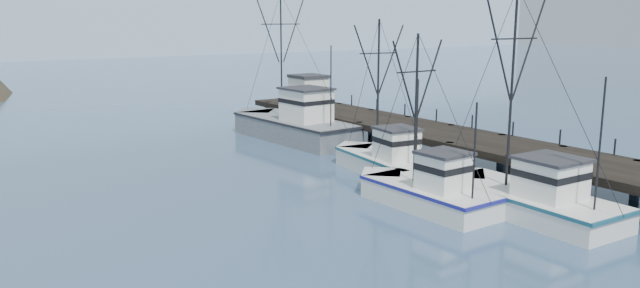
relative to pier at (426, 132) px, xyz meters
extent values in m
plane|color=#304A6C|center=(-14.00, -16.00, -1.69)|extent=(400.00, 400.00, 0.00)
cube|color=black|center=(0.00, 0.00, 0.06)|extent=(6.00, 44.00, 0.50)
cylinder|color=black|center=(-2.60, -15.00, -0.69)|extent=(0.56, 0.56, 2.00)
cylinder|color=black|center=(2.60, -15.00, -0.69)|extent=(0.56, 0.56, 2.00)
cylinder|color=black|center=(-2.60, -10.00, -0.69)|extent=(0.56, 0.56, 2.00)
cylinder|color=black|center=(2.60, -10.00, -0.69)|extent=(0.56, 0.56, 2.00)
cylinder|color=black|center=(-2.60, -5.00, -0.69)|extent=(0.56, 0.56, 2.00)
cylinder|color=black|center=(2.60, -5.00, -0.69)|extent=(0.56, 0.56, 2.00)
cylinder|color=black|center=(-2.60, 0.00, -0.69)|extent=(0.56, 0.56, 2.00)
cylinder|color=black|center=(2.60, 0.00, -0.69)|extent=(0.56, 0.56, 2.00)
cylinder|color=black|center=(-2.60, 5.00, -0.69)|extent=(0.56, 0.56, 2.00)
cylinder|color=black|center=(2.60, 5.00, -0.69)|extent=(0.56, 0.56, 2.00)
cylinder|color=black|center=(-2.60, 10.00, -0.69)|extent=(0.56, 0.56, 2.00)
cylinder|color=black|center=(2.60, 10.00, -0.69)|extent=(0.56, 0.56, 2.00)
cylinder|color=black|center=(-2.60, 15.00, -0.69)|extent=(0.56, 0.56, 2.00)
cylinder|color=black|center=(2.60, 15.00, -0.69)|extent=(0.56, 0.56, 2.00)
cylinder|color=black|center=(-2.60, 20.00, -0.69)|extent=(0.56, 0.56, 2.00)
cylinder|color=black|center=(2.60, 20.00, -0.69)|extent=(0.56, 0.56, 2.00)
cube|color=#9EB2C6|center=(-4.00, 154.00, -1.69)|extent=(360.00, 40.00, 26.00)
cube|color=silver|center=(-5.98, -14.08, -1.24)|extent=(4.05, 9.94, 1.60)
cube|color=silver|center=(-5.88, -9.15, -1.24)|extent=(3.85, 3.85, 1.60)
cube|color=navy|center=(-5.98, -14.08, -0.54)|extent=(4.13, 10.20, 0.18)
cube|color=silver|center=(-6.00, -15.35, 0.51)|extent=(2.75, 2.84, 1.90)
cube|color=#26262B|center=(-6.00, -15.35, 1.54)|extent=(2.99, 3.09, 0.16)
cylinder|color=black|center=(-5.95, -12.56, 4.78)|extent=(0.14, 0.14, 10.45)
cylinder|color=black|center=(-6.05, -17.87, 2.69)|extent=(0.10, 0.10, 6.27)
cube|color=silver|center=(-9.52, -10.37, -1.24)|extent=(3.37, 7.89, 1.60)
cube|color=silver|center=(-9.63, -6.47, -1.24)|extent=(3.15, 3.15, 1.60)
cube|color=navy|center=(-9.52, -10.37, -0.54)|extent=(3.44, 8.09, 0.18)
cube|color=silver|center=(-9.49, -11.37, 0.51)|extent=(2.26, 2.26, 1.90)
cube|color=#26262B|center=(-9.49, -11.37, 1.54)|extent=(2.46, 2.47, 0.16)
cylinder|color=black|center=(-9.55, -9.17, 3.61)|extent=(0.14, 0.14, 8.09)
cylinder|color=black|center=(-9.43, -13.37, 1.99)|extent=(0.10, 0.10, 4.86)
cube|color=silver|center=(-6.56, -3.28, -1.24)|extent=(4.13, 8.60, 1.60)
cube|color=silver|center=(-6.08, 0.84, -1.24)|extent=(3.17, 3.17, 1.60)
cube|color=#185462|center=(-6.56, -3.28, -0.54)|extent=(4.22, 8.82, 0.18)
cube|color=silver|center=(-6.68, -4.33, 0.51)|extent=(2.49, 2.58, 1.90)
cube|color=#26262B|center=(-6.68, -4.33, 1.54)|extent=(2.70, 2.82, 0.16)
cylinder|color=black|center=(-6.41, -2.01, 3.99)|extent=(0.14, 0.14, 8.86)
cylinder|color=black|center=(-6.93, -6.44, 2.22)|extent=(0.10, 0.10, 5.31)
cube|color=slate|center=(-5.41, 10.25, -0.94)|extent=(5.25, 12.86, 2.20)
cube|color=slate|center=(-5.86, 16.53, -0.94)|extent=(4.36, 4.36, 2.20)
cube|color=black|center=(-5.41, 10.25, 0.06)|extent=(5.36, 13.19, 0.18)
cube|color=silver|center=(-5.30, 8.65, 1.46)|extent=(3.30, 3.76, 2.60)
cube|color=#26262B|center=(-5.30, 8.65, 2.84)|extent=(3.58, 4.10, 0.16)
cylinder|color=black|center=(-5.55, 12.19, 5.38)|extent=(0.14, 0.14, 10.44)
cylinder|color=black|center=(-5.07, 5.43, 3.29)|extent=(0.10, 0.10, 6.26)
cube|color=silver|center=(0.18, 16.83, 1.56)|extent=(2.80, 3.00, 2.50)
cube|color=#26262B|center=(0.18, 16.83, 2.96)|extent=(3.00, 3.20, 0.30)
imported|color=silver|center=(1.02, 18.00, 1.03)|extent=(5.57, 3.39, 1.44)
camera|label=1|loc=(-32.50, -34.17, 8.37)|focal=35.00mm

